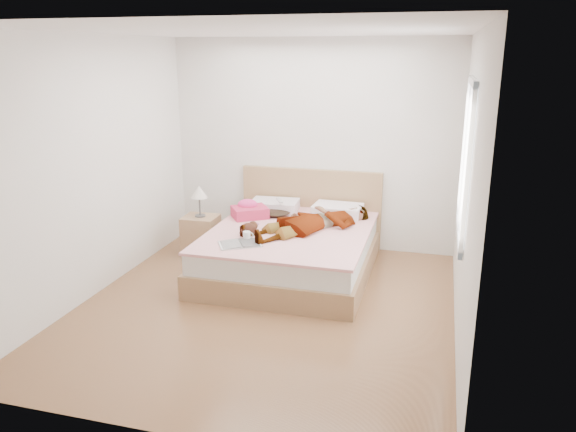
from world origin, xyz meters
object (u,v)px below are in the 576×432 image
Objects in this scene: woman at (312,218)px; towel at (249,210)px; phone at (279,200)px; nightstand at (201,233)px; magazine at (240,244)px; coffee_mug at (247,235)px; plush_toy at (249,229)px; bed at (292,247)px.

woman is 0.85m from towel.
phone is (-0.50, 0.40, 0.07)m from woman.
phone is at bearing -178.59° from woman.
nightstand is at bearing -144.72° from woman.
magazine is at bearing -144.18° from phone.
magazine is (-0.09, -1.16, -0.18)m from phone.
coffee_mug is 0.45× the size of plush_toy.
woman is 0.80× the size of bed.
towel is 0.58× the size of nightstand.
woman is at bearing 14.28° from bed.
magazine is 0.58× the size of nightstand.
nightstand is at bearing 140.32° from coffee_mug.
bed reaches higher than plush_toy.
coffee_mug is 1.14m from nightstand.
bed is (0.28, -0.45, -0.42)m from phone.
bed is 7.79× the size of plush_toy.
coffee_mug is (-0.57, -0.59, -0.07)m from woman.
nightstand is (-0.84, 0.88, -0.23)m from magazine.
woman is 0.41m from bed.
phone is 0.19× the size of towel.
woman is 0.64m from phone.
nightstand is (-1.21, 0.17, 0.02)m from bed.
phone is 1.05m from nightstand.
towel reaches higher than plush_toy.
magazine is at bearing -76.39° from towel.
towel is at bearing 156.20° from bed.
coffee_mug is at bearing -94.11° from woman.
coffee_mug is at bearing -39.68° from nightstand.
magazine is at bearing -87.57° from plush_toy.
phone and towel have the same top height.
phone is at bearing 16.93° from nightstand.
plush_toy is at bearing 92.43° from magazine.
plush_toy is (0.22, -0.65, -0.01)m from towel.
bed is at bearing 44.63° from plush_toy.
towel is 1.01× the size of magazine.
towel is 0.68m from nightstand.
towel is 1.92× the size of plush_toy.
woman is 6.23× the size of plush_toy.
coffee_mug is at bearing -123.68° from bed.
phone is 0.85m from plush_toy.
phone is 0.39m from towel.
towel is at bearing 8.87° from nightstand.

